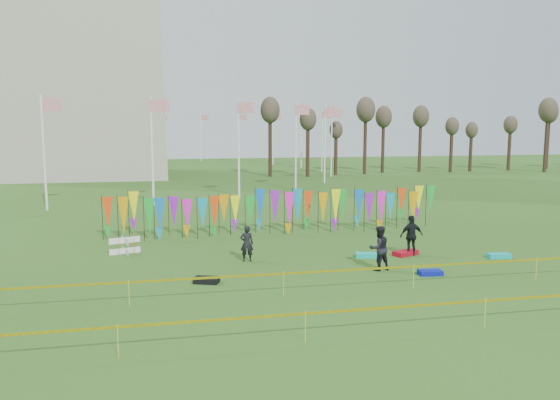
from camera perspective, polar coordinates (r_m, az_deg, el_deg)
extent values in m
plane|color=#2A4E16|center=(21.75, 4.00, -7.82)|extent=(160.00, 160.00, 0.00)
cylinder|color=white|center=(70.98, 4.41, 6.21)|extent=(0.16, 0.16, 8.00)
plane|color=#B21222|center=(71.14, 4.91, 8.86)|extent=(1.40, 0.00, 1.40)
cylinder|color=white|center=(77.73, 2.24, 6.35)|extent=(0.16, 0.16, 8.00)
plane|color=#B21222|center=(77.87, 2.69, 8.78)|extent=(1.40, 0.00, 1.40)
cylinder|color=white|center=(83.72, -0.75, 6.45)|extent=(0.16, 0.16, 8.00)
plane|color=#B21222|center=(83.83, -0.35, 8.71)|extent=(1.40, 0.00, 1.40)
cylinder|color=white|center=(88.73, -4.31, 6.50)|extent=(0.16, 0.16, 8.00)
plane|color=#B21222|center=(88.80, -3.95, 8.63)|extent=(1.40, 0.00, 1.40)
cylinder|color=white|center=(92.60, -8.26, 6.49)|extent=(0.16, 0.16, 8.00)
plane|color=#B21222|center=(92.64, -7.92, 8.54)|extent=(1.40, 0.00, 1.40)
cylinder|color=white|center=(95.23, -12.45, 6.42)|extent=(0.16, 0.16, 8.00)
plane|color=#B21222|center=(95.22, -12.14, 8.42)|extent=(1.40, 0.00, 1.40)
cylinder|color=white|center=(96.53, -16.77, 6.29)|extent=(0.16, 0.16, 8.00)
plane|color=#B21222|center=(96.48, -16.49, 8.26)|extent=(1.40, 0.00, 1.40)
cylinder|color=white|center=(96.48, -21.13, 6.10)|extent=(0.16, 0.16, 8.00)
plane|color=#B21222|center=(96.38, -20.87, 8.08)|extent=(1.40, 0.00, 1.40)
cylinder|color=white|center=(95.07, -25.44, 5.86)|extent=(0.16, 0.16, 8.00)
plane|color=#B21222|center=(94.93, -25.20, 7.87)|extent=(1.40, 0.00, 1.40)
cylinder|color=white|center=(41.04, -23.44, 4.53)|extent=(0.16, 0.16, 8.00)
plane|color=#B21222|center=(40.91, -22.86, 9.18)|extent=(1.40, 0.00, 1.40)
cylinder|color=white|center=(41.17, -13.22, 4.97)|extent=(0.16, 0.16, 8.00)
plane|color=#B21222|center=(41.14, -12.51, 9.59)|extent=(1.40, 0.00, 1.40)
cylinder|color=white|center=(44.32, -4.33, 5.33)|extent=(0.16, 0.16, 8.00)
plane|color=#B21222|center=(44.39, -3.60, 9.60)|extent=(1.40, 0.00, 1.40)
cylinder|color=white|center=(49.75, 1.66, 5.60)|extent=(0.16, 0.16, 8.00)
plane|color=#B21222|center=(49.88, 2.36, 9.40)|extent=(1.40, 0.00, 1.40)
cylinder|color=white|center=(56.50, 4.71, 5.83)|extent=(0.16, 0.16, 8.00)
plane|color=#B21222|center=(56.66, 5.33, 9.16)|extent=(1.40, 0.00, 1.40)
cylinder|color=white|center=(63.77, 5.40, 6.03)|extent=(0.16, 0.16, 8.00)
plane|color=#B21222|center=(63.94, 5.96, 8.98)|extent=(1.40, 0.00, 1.40)
cylinder|color=black|center=(29.46, -17.98, -1.82)|extent=(0.03, 0.03, 2.27)
cone|color=#F0420D|center=(29.39, -17.46, -1.32)|extent=(0.64, 0.64, 1.60)
cylinder|color=black|center=(29.39, -16.69, -1.79)|extent=(0.03, 0.03, 2.27)
cone|color=orange|center=(29.33, -16.16, -1.28)|extent=(0.64, 0.64, 1.60)
cylinder|color=black|center=(29.34, -15.39, -1.76)|extent=(0.03, 0.03, 2.27)
cone|color=#FFF90D|center=(29.29, -14.86, -1.25)|extent=(0.64, 0.64, 1.60)
cylinder|color=black|center=(29.31, -14.09, -1.72)|extent=(0.03, 0.03, 2.27)
cone|color=green|center=(29.26, -13.56, -1.22)|extent=(0.64, 0.64, 1.60)
cylinder|color=black|center=(29.29, -12.79, -1.69)|extent=(0.03, 0.03, 2.27)
cone|color=blue|center=(29.24, -12.25, -1.18)|extent=(0.64, 0.64, 1.60)
cylinder|color=black|center=(29.28, -11.48, -1.65)|extent=(0.03, 0.03, 2.27)
cone|color=purple|center=(29.24, -10.95, -1.15)|extent=(0.64, 0.64, 1.60)
cylinder|color=black|center=(29.29, -10.18, -1.62)|extent=(0.03, 0.03, 2.27)
cone|color=#FC1CCA|center=(29.26, -9.64, -1.11)|extent=(0.64, 0.64, 1.60)
cylinder|color=black|center=(29.31, -8.87, -1.58)|extent=(0.03, 0.03, 2.27)
cone|color=#0C90BA|center=(29.29, -8.34, -1.07)|extent=(0.64, 0.64, 1.60)
cylinder|color=black|center=(29.35, -7.57, -1.54)|extent=(0.03, 0.03, 2.27)
cone|color=#F0420D|center=(29.33, -7.04, -1.04)|extent=(0.64, 0.64, 1.60)
cylinder|color=black|center=(29.41, -6.28, -1.50)|extent=(0.03, 0.03, 2.27)
cone|color=orange|center=(29.39, -5.74, -1.00)|extent=(0.64, 0.64, 1.60)
cylinder|color=black|center=(29.48, -4.99, -1.47)|extent=(0.03, 0.03, 2.27)
cone|color=#FFF90D|center=(29.47, -4.45, -0.96)|extent=(0.64, 0.64, 1.60)
cylinder|color=black|center=(29.56, -3.70, -1.43)|extent=(0.03, 0.03, 2.27)
cone|color=green|center=(29.56, -3.17, -0.92)|extent=(0.64, 0.64, 1.60)
cylinder|color=black|center=(29.66, -2.43, -1.39)|extent=(0.03, 0.03, 2.27)
cone|color=blue|center=(29.67, -1.90, -0.88)|extent=(0.64, 0.64, 1.60)
cylinder|color=black|center=(29.77, -1.16, -1.35)|extent=(0.03, 0.03, 2.27)
cone|color=purple|center=(29.79, -0.63, -0.85)|extent=(0.64, 0.64, 1.60)
cylinder|color=black|center=(29.90, 0.09, -1.31)|extent=(0.03, 0.03, 2.27)
cone|color=#FC1CCA|center=(29.92, 0.62, -0.81)|extent=(0.64, 0.64, 1.60)
cylinder|color=black|center=(30.04, 1.34, -1.26)|extent=(0.03, 0.03, 2.27)
cone|color=#0C90BA|center=(30.07, 1.86, -0.77)|extent=(0.64, 0.64, 1.60)
cylinder|color=black|center=(30.20, 2.57, -1.22)|extent=(0.03, 0.03, 2.27)
cone|color=#F0420D|center=(30.23, 3.09, -0.73)|extent=(0.64, 0.64, 1.60)
cylinder|color=black|center=(30.37, 3.79, -1.18)|extent=(0.03, 0.03, 2.27)
cone|color=orange|center=(30.41, 4.30, -0.69)|extent=(0.64, 0.64, 1.60)
cylinder|color=black|center=(30.55, 5.00, -1.14)|extent=(0.03, 0.03, 2.27)
cone|color=#FFF90D|center=(30.60, 5.50, -0.65)|extent=(0.64, 0.64, 1.60)
cylinder|color=black|center=(30.75, 6.18, -1.10)|extent=(0.03, 0.03, 2.27)
cone|color=green|center=(30.80, 6.69, -0.61)|extent=(0.64, 0.64, 1.60)
cylinder|color=black|center=(30.96, 7.36, -1.06)|extent=(0.03, 0.03, 2.27)
cone|color=blue|center=(31.02, 7.86, -0.58)|extent=(0.64, 0.64, 1.60)
cylinder|color=black|center=(31.18, 8.52, -1.02)|extent=(0.03, 0.03, 2.27)
cone|color=purple|center=(31.24, 9.01, -0.54)|extent=(0.64, 0.64, 1.60)
cylinder|color=black|center=(31.42, 9.66, -0.98)|extent=(0.03, 0.03, 2.27)
cone|color=#FC1CCA|center=(31.49, 10.14, -0.50)|extent=(0.64, 0.64, 1.60)
cylinder|color=black|center=(31.67, 10.78, -0.94)|extent=(0.03, 0.03, 2.27)
cone|color=#0C90BA|center=(31.74, 11.26, -0.47)|extent=(0.64, 0.64, 1.60)
cylinder|color=black|center=(31.93, 11.89, -0.90)|extent=(0.03, 0.03, 2.27)
cone|color=#F0420D|center=(32.00, 12.36, -0.43)|extent=(0.64, 0.64, 1.60)
cylinder|color=black|center=(32.20, 12.97, -0.86)|extent=(0.03, 0.03, 2.27)
cone|color=orange|center=(32.28, 13.44, -0.39)|extent=(0.64, 0.64, 1.60)
cylinder|color=black|center=(32.48, 14.04, -0.82)|extent=(0.03, 0.03, 2.27)
cone|color=#FFF90D|center=(32.57, 14.50, -0.36)|extent=(0.64, 0.64, 1.60)
cylinder|color=black|center=(32.78, 15.09, -0.78)|extent=(0.03, 0.03, 2.27)
cone|color=green|center=(32.87, 15.54, -0.32)|extent=(0.64, 0.64, 1.60)
cube|color=yellow|center=(19.28, 6.01, -7.35)|extent=(26.00, 0.01, 0.08)
cylinder|color=#C2CF2E|center=(18.55, -15.37, -9.38)|extent=(0.02, 0.02, 0.90)
cylinder|color=#C2CF2E|center=(18.88, 0.13, -8.80)|extent=(0.02, 0.02, 0.90)
cylinder|color=#C2CF2E|center=(20.47, 14.09, -7.73)|extent=(0.02, 0.02, 0.90)
cylinder|color=#C2CF2E|center=(23.05, 25.43, -6.52)|extent=(0.02, 0.02, 0.90)
cube|color=yellow|center=(15.64, 10.61, -11.05)|extent=(26.00, 0.01, 0.08)
cylinder|color=#C2CF2E|center=(14.74, -16.35, -13.95)|extent=(0.02, 0.02, 0.90)
cylinder|color=#C2CF2E|center=(15.15, 3.37, -13.04)|extent=(0.02, 0.02, 0.90)
cylinder|color=#C2CF2E|center=(17.09, 20.10, -11.07)|extent=(0.02, 0.02, 0.90)
cylinder|color=#3D2A1E|center=(65.28, -1.40, 5.40)|extent=(0.44, 0.44, 6.40)
ellipsoid|color=#483E30|center=(65.23, -1.41, 8.35)|extent=(1.92, 1.92, 2.56)
cylinder|color=#3D2A1E|center=(66.11, 2.03, 5.42)|extent=(0.44, 0.44, 6.40)
ellipsoid|color=#483E30|center=(66.06, 2.04, 8.34)|extent=(1.92, 1.92, 2.56)
cylinder|color=#3D2A1E|center=(67.18, 5.36, 5.43)|extent=(0.44, 0.44, 6.40)
ellipsoid|color=#483E30|center=(67.13, 5.39, 8.30)|extent=(1.92, 1.92, 2.56)
cylinder|color=#3D2A1E|center=(68.46, 8.57, 5.42)|extent=(0.44, 0.44, 6.40)
ellipsoid|color=#483E30|center=(68.41, 8.63, 8.23)|extent=(1.92, 1.92, 2.56)
cylinder|color=#3D2A1E|center=(69.95, 11.66, 5.39)|extent=(0.44, 0.44, 6.40)
ellipsoid|color=#483E30|center=(69.90, 11.74, 8.15)|extent=(1.92, 1.92, 2.56)
cylinder|color=#3D2A1E|center=(71.63, 14.61, 5.35)|extent=(0.44, 0.44, 6.40)
ellipsoid|color=#483E30|center=(71.58, 14.71, 8.04)|extent=(1.92, 1.92, 2.56)
cylinder|color=#3D2A1E|center=(73.48, 17.42, 5.30)|extent=(0.44, 0.44, 6.40)
ellipsoid|color=#483E30|center=(73.44, 17.53, 7.92)|extent=(1.92, 1.92, 2.56)
cylinder|color=#3D2A1E|center=(75.51, 20.09, 5.24)|extent=(0.44, 0.44, 6.40)
ellipsoid|color=#483E30|center=(75.47, 20.21, 7.79)|extent=(1.92, 1.92, 2.56)
cylinder|color=#3D2A1E|center=(77.69, 22.61, 5.18)|extent=(0.44, 0.44, 6.40)
ellipsoid|color=#483E30|center=(77.65, 22.73, 7.65)|extent=(1.92, 1.92, 2.56)
cylinder|color=#3D2A1E|center=(80.01, 24.98, 5.11)|extent=(0.44, 0.44, 6.40)
ellipsoid|color=#483E30|center=(79.97, 25.12, 7.51)|extent=(1.92, 1.92, 2.56)
cylinder|color=#3D2A1E|center=(82.46, 27.22, 5.03)|extent=(0.44, 0.44, 6.40)
cylinder|color=red|center=(25.72, -16.74, -4.79)|extent=(0.02, 0.02, 0.80)
cylinder|color=red|center=(25.67, -15.18, -4.75)|extent=(0.02, 0.02, 0.80)
cylinder|color=red|center=(26.40, -16.61, -4.46)|extent=(0.02, 0.02, 0.80)
cylinder|color=red|center=(26.35, -15.09, -4.43)|extent=(0.02, 0.02, 0.80)
imported|color=black|center=(23.71, -3.49, -4.55)|extent=(0.61, 0.47, 1.58)
imported|color=black|center=(22.55, 10.31, -4.98)|extent=(0.97, 0.70, 1.83)
imported|color=black|center=(25.39, 13.57, -3.63)|extent=(1.09, 0.63, 1.84)
cube|color=#0DC8B6|center=(24.80, 9.08, -5.72)|extent=(1.10, 0.73, 0.20)
cube|color=#0B16B4|center=(22.48, 15.42, -7.32)|extent=(0.95, 0.55, 0.19)
cube|color=#AD0B1C|center=(25.54, 12.98, -5.41)|extent=(1.30, 0.97, 0.22)
cube|color=black|center=(20.81, -7.68, -8.29)|extent=(1.04, 0.81, 0.21)
cube|color=#0DB5B7|center=(26.29, 21.90, -5.43)|extent=(1.06, 0.59, 0.19)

